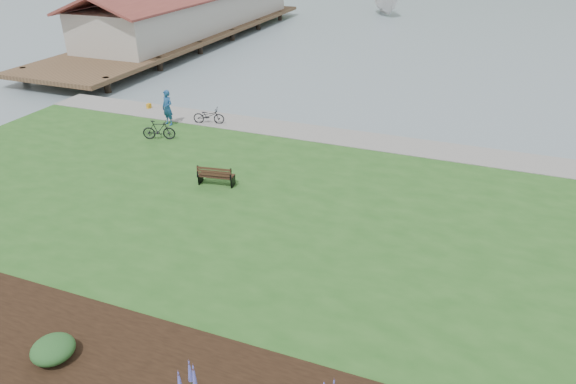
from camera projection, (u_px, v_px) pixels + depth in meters
name	position (u px, v px, depth m)	size (l,w,h in m)	color
ground	(289.00, 208.00, 19.92)	(600.00, 600.00, 0.00)	slate
lawn	(269.00, 229.00, 18.18)	(34.00, 20.00, 0.40)	#25561E
shoreline_path	(339.00, 137.00, 25.42)	(34.00, 2.20, 0.03)	gray
pier_pavilion	(195.00, 10.00, 47.80)	(8.00, 36.00, 5.40)	#4C3826
park_bench	(216.00, 175.00, 20.54)	(1.50, 0.79, 0.88)	black
person	(167.00, 105.00, 26.51)	(0.78, 0.54, 2.15)	navy
bicycle_a	(209.00, 116.00, 26.92)	(1.65, 0.58, 0.87)	black
bicycle_b	(159.00, 130.00, 24.93)	(1.60, 0.46, 0.96)	black
sailboat	(385.00, 15.00, 61.94)	(10.91, 11.11, 28.77)	silver
pannier	(149.00, 106.00, 29.24)	(0.17, 0.27, 0.29)	orange
shrub_0	(53.00, 349.00, 12.35)	(1.04, 1.04, 0.52)	#1E4C21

